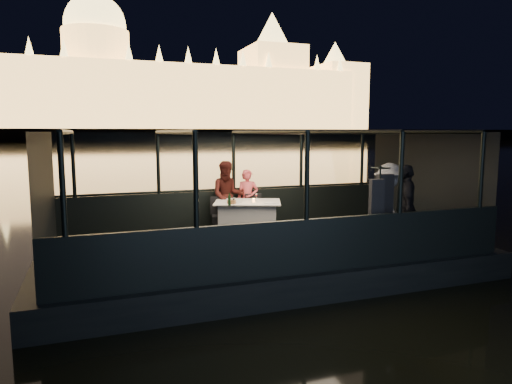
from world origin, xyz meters
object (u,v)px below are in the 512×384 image
object	(u,v)px
passenger_stripe	(389,205)
person_man_maroon	(228,198)
passenger_dark	(405,206)
wine_bottle	(229,199)
chair_port_right	(256,211)
chair_port_left	(220,213)
coat_stand	(379,210)
dining_table_central	(248,218)
person_woman_coral	(248,197)

from	to	relation	value
passenger_stripe	person_man_maroon	bearing A→B (deg)	68.34
passenger_dark	wine_bottle	size ratio (longest dim) A/B	6.17
chair_port_right	wine_bottle	xyz separation A→B (m)	(-0.90, -0.87, 0.47)
chair_port_left	passenger_stripe	xyz separation A→B (m)	(2.86, -2.35, 0.40)
coat_stand	chair_port_right	bearing A→B (deg)	111.83
coat_stand	passenger_dark	xyz separation A→B (m)	(0.95, 0.49, -0.05)
wine_bottle	dining_table_central	bearing A→B (deg)	37.60
passenger_stripe	passenger_dark	bearing A→B (deg)	-118.84
dining_table_central	passenger_dark	world-z (taller)	passenger_dark
dining_table_central	person_man_maroon	xyz separation A→B (m)	(-0.25, 0.72, 0.36)
chair_port_left	passenger_dark	bearing A→B (deg)	-26.20
coat_stand	person_man_maroon	world-z (taller)	coat_stand
dining_table_central	person_man_maroon	bearing A→B (deg)	109.41
wine_bottle	person_woman_coral	bearing A→B (deg)	55.27
chair_port_left	passenger_stripe	world-z (taller)	passenger_stripe
person_woman_coral	chair_port_right	bearing A→B (deg)	-48.47
chair_port_right	coat_stand	xyz separation A→B (m)	(1.24, -3.10, 0.45)
passenger_dark	wine_bottle	xyz separation A→B (m)	(-3.10, 1.74, 0.06)
passenger_dark	person_man_maroon	bearing A→B (deg)	-104.48
person_man_maroon	wine_bottle	size ratio (longest dim) A/B	5.98
chair_port_right	person_man_maroon	distance (m)	0.73
coat_stand	wine_bottle	distance (m)	3.10
person_woman_coral	dining_table_central	bearing A→B (deg)	-90.04
chair_port_left	coat_stand	bearing A→B (deg)	-41.61
dining_table_central	chair_port_right	bearing A→B (deg)	51.47
coat_stand	chair_port_left	bearing A→B (deg)	124.18
dining_table_central	wine_bottle	bearing A→B (deg)	-142.40
coat_stand	passenger_dark	distance (m)	1.08
dining_table_central	passenger_dark	distance (m)	3.38
chair_port_right	chair_port_left	bearing A→B (deg)	-179.42
person_man_maroon	chair_port_left	bearing A→B (deg)	-122.38
chair_port_right	passenger_stripe	size ratio (longest dim) A/B	0.50
person_woman_coral	passenger_stripe	xyz separation A→B (m)	(2.11, -2.62, 0.10)
person_man_maroon	dining_table_central	bearing A→B (deg)	-59.95
coat_stand	dining_table_central	bearing A→B (deg)	121.12
dining_table_central	coat_stand	xyz separation A→B (m)	(1.60, -2.65, 0.51)
person_woman_coral	person_man_maroon	bearing A→B (deg)	-161.26
dining_table_central	passenger_stripe	size ratio (longest dim) A/B	0.86
dining_table_central	passenger_stripe	bearing A→B (deg)	-38.88
passenger_stripe	passenger_dark	distance (m)	0.32
coat_stand	passenger_dark	world-z (taller)	coat_stand
coat_stand	person_man_maroon	distance (m)	3.85
chair_port_right	wine_bottle	distance (m)	1.34
dining_table_central	coat_stand	distance (m)	3.14
dining_table_central	coat_stand	world-z (taller)	coat_stand
passenger_stripe	wine_bottle	size ratio (longest dim) A/B	6.22
chair_port_left	chair_port_right	size ratio (longest dim) A/B	0.96
person_woman_coral	passenger_stripe	world-z (taller)	passenger_stripe
person_man_maroon	chair_port_right	bearing A→B (deg)	-13.16
chair_port_left	person_man_maroon	distance (m)	0.48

